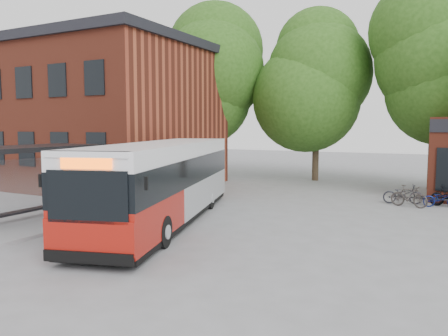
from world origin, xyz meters
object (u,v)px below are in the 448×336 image
at_px(bicycle_0, 403,194).
at_px(bicycle_2, 441,198).
at_px(bicycle_1, 409,196).
at_px(bicycle_3, 447,196).
at_px(bus_shelter, 24,186).
at_px(city_bus, 164,183).

xyz_separation_m(bicycle_0, bicycle_2, (1.60, -0.16, -0.06)).
bearing_deg(bicycle_2, bicycle_1, 99.04).
bearing_deg(bicycle_0, bicycle_1, -171.64).
xyz_separation_m(bicycle_2, bicycle_3, (0.25, 0.52, 0.04)).
distance_m(bicycle_0, bicycle_1, 0.84).
bearing_deg(bus_shelter, city_bus, 35.96).
height_order(bus_shelter, bicycle_1, bus_shelter).
distance_m(city_bus, bicycle_3, 12.78).
xyz_separation_m(bicycle_0, bicycle_3, (1.84, 0.36, -0.01)).
bearing_deg(bicycle_0, city_bus, 123.02).
distance_m(bus_shelter, bicycle_3, 17.67).
bearing_deg(bicycle_2, bicycle_3, -42.07).
height_order(bus_shelter, bicycle_2, bus_shelter).
height_order(city_bus, bicycle_2, city_bus).
distance_m(bus_shelter, bicycle_1, 15.79).
distance_m(bicycle_1, bicycle_2, 1.41).
xyz_separation_m(city_bus, bicycle_0, (7.54, 8.25, -1.03)).
distance_m(bicycle_1, bicycle_3, 1.89).
xyz_separation_m(bicycle_1, bicycle_3, (1.52, 1.13, -0.04)).
xyz_separation_m(bus_shelter, bicycle_0, (11.53, 11.15, -0.99)).
relative_size(bicycle_0, bicycle_3, 1.18).
bearing_deg(bicycle_0, bicycle_3, -93.60).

